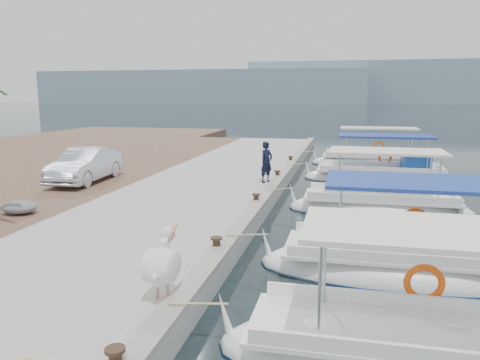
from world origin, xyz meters
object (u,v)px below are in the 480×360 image
fishing_caique_e (374,163)px  fishing_caique_d (382,177)px  fishing_caique_c (379,209)px  parked_car (86,165)px  pelican (162,264)px  fisherman (267,162)px  fishing_caique_b (406,269)px  fishing_caique_a (410,360)px

fishing_caique_e → fishing_caique_d: bearing=-88.9°
fishing_caique_c → parked_car: size_ratio=1.48×
pelican → fisherman: (-0.04, 11.53, 0.23)m
fishing_caique_d → pelican: size_ratio=4.60×
fishing_caique_b → fishing_caique_c: same height
fishing_caique_c → pelican: size_ratio=4.08×
pelican → parked_car: (-7.48, 10.02, 0.09)m
fishing_caique_a → fishing_caique_e: bearing=88.4°
fishing_caique_d → fisherman: 6.60m
fishing_caique_e → parked_car: fishing_caique_e is taller
fishing_caique_b → pelican: bearing=-143.3°
fishing_caique_d → pelican: bearing=-107.4°
fishing_caique_a → fishing_caique_b: (0.40, 3.97, -0.00)m
parked_car → fishing_caique_e: bearing=38.6°
fishing_caique_a → parked_car: bearing=138.0°
fishing_caique_b → pelican: size_ratio=4.36×
fishing_caique_c → fisherman: (-4.44, 2.23, 1.23)m
fisherman → fishing_caique_b: bearing=-115.9°
fishing_caique_a → fishing_caique_b: bearing=84.3°
fishing_caique_c → parked_car: fishing_caique_c is taller
pelican → fishing_caique_e: bearing=77.0°
fishing_caique_c → fishing_caique_e: same height
fishing_caique_b → fisherman: (-4.66, 8.09, 1.23)m
fishing_caique_b → fishing_caique_d: size_ratio=0.95×
fishing_caique_a → fishing_caique_b: same height
fishing_caique_d → fishing_caique_e: size_ratio=1.00×
fishing_caique_a → fishing_caique_b: size_ratio=0.88×
fishing_caique_d → parked_car: bearing=-155.3°
fishing_caique_b → parked_car: fishing_caique_b is taller
fishing_caique_c → pelican: (-4.40, -9.30, 1.00)m
fishing_caique_a → fishing_caique_d: 16.27m
fishing_caique_d → pelican: (-4.92, -15.73, 0.94)m
fishing_caique_a → fisherman: fishing_caique_a is taller
fishing_caique_e → parked_car: (-12.29, -10.90, 1.09)m
fishing_caique_d → parked_car: (-12.40, -5.71, 1.02)m
fisherman → fishing_caique_d: bearing=-15.6°
fishing_caique_d → fisherman: bearing=-139.8°
fishing_caique_c → pelican: fishing_caique_c is taller
parked_car → fishing_caique_c: bearing=-6.4°
fishing_caique_e → fisherman: 10.64m
fishing_caique_e → fishing_caique_c: bearing=-92.1°
fishing_caique_c → fishing_caique_d: (0.52, 6.43, 0.06)m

